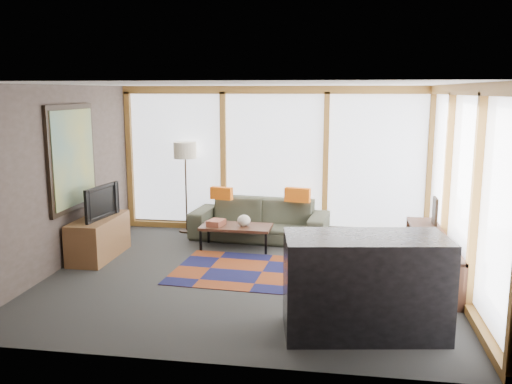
% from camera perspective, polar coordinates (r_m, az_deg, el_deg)
% --- Properties ---
extents(ground, '(5.50, 5.50, 0.00)m').
position_cam_1_polar(ground, '(7.59, -0.48, -8.75)').
color(ground, '#292826').
rests_on(ground, ground).
extents(room_envelope, '(5.52, 5.02, 2.62)m').
position_cam_1_polar(room_envelope, '(7.71, 3.82, 3.33)').
color(room_envelope, '#3F342D').
rests_on(room_envelope, ground).
extents(rug, '(2.57, 1.75, 0.01)m').
position_cam_1_polar(rug, '(7.70, 0.66, -8.41)').
color(rug, maroon).
rests_on(rug, ground).
extents(sofa, '(2.40, 1.13, 0.68)m').
position_cam_1_polar(sofa, '(9.30, 0.38, -2.92)').
color(sofa, '#323627').
rests_on(sofa, ground).
extents(pillow_left, '(0.40, 0.20, 0.21)m').
position_cam_1_polar(pillow_left, '(9.31, -3.66, -0.13)').
color(pillow_left, '#DC6011').
rests_on(pillow_left, sofa).
extents(pillow_right, '(0.45, 0.21, 0.24)m').
position_cam_1_polar(pillow_right, '(9.11, 4.39, -0.30)').
color(pillow_right, '#DC6011').
rests_on(pillow_right, sofa).
extents(floor_lamp, '(0.41, 0.41, 1.62)m').
position_cam_1_polar(floor_lamp, '(9.77, -7.38, 0.48)').
color(floor_lamp, black).
rests_on(floor_lamp, ground).
extents(coffee_table, '(1.14, 0.58, 0.38)m').
position_cam_1_polar(coffee_table, '(8.79, -2.11, -4.75)').
color(coffee_table, '#351B14').
rests_on(coffee_table, ground).
extents(book_stack, '(0.29, 0.33, 0.09)m').
position_cam_1_polar(book_stack, '(8.75, -4.21, -3.24)').
color(book_stack, brown).
rests_on(book_stack, coffee_table).
extents(vase, '(0.23, 0.23, 0.18)m').
position_cam_1_polar(vase, '(8.68, -1.28, -3.02)').
color(vase, beige).
rests_on(vase, coffee_table).
extents(bookshelf, '(0.42, 2.33, 0.58)m').
position_cam_1_polar(bookshelf, '(7.76, 17.98, -6.58)').
color(bookshelf, '#351B14').
rests_on(bookshelf, ground).
extents(bowl_a, '(0.22, 0.22, 0.09)m').
position_cam_1_polar(bowl_a, '(7.16, 18.95, -5.25)').
color(bowl_a, black).
rests_on(bowl_a, bookshelf).
extents(bowl_b, '(0.15, 0.15, 0.07)m').
position_cam_1_polar(bowl_b, '(7.46, 18.70, -4.69)').
color(bowl_b, black).
rests_on(bowl_b, bookshelf).
extents(shelf_picture, '(0.04, 0.30, 0.40)m').
position_cam_1_polar(shelf_picture, '(8.36, 18.32, -1.91)').
color(shelf_picture, black).
rests_on(shelf_picture, bookshelf).
extents(tv_console, '(0.51, 1.23, 0.62)m').
position_cam_1_polar(tv_console, '(8.64, -16.21, -4.63)').
color(tv_console, brown).
rests_on(tv_console, ground).
extents(television, '(0.23, 0.88, 0.50)m').
position_cam_1_polar(television, '(8.51, -16.37, -0.98)').
color(television, black).
rests_on(television, tv_console).
extents(bar_counter, '(1.76, 1.03, 1.05)m').
position_cam_1_polar(bar_counter, '(5.82, 11.38, -9.59)').
color(bar_counter, black).
rests_on(bar_counter, ground).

